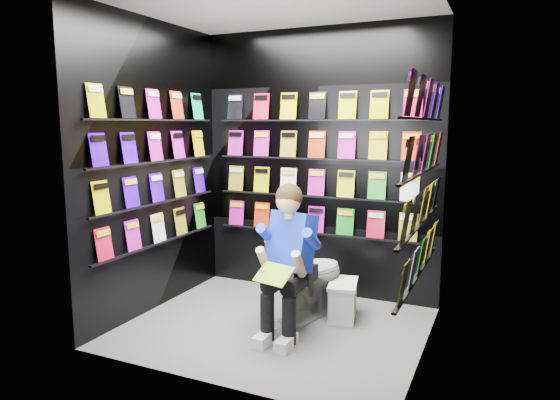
% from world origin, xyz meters
% --- Properties ---
extents(floor, '(2.40, 2.40, 0.00)m').
position_xyz_m(floor, '(0.00, 0.00, 0.00)').
color(floor, slate).
rests_on(floor, ground).
extents(ceiling, '(2.40, 2.40, 0.00)m').
position_xyz_m(ceiling, '(0.00, 0.00, 2.60)').
color(ceiling, white).
rests_on(ceiling, floor).
extents(wall_back, '(2.40, 0.04, 2.60)m').
position_xyz_m(wall_back, '(0.00, 1.00, 1.30)').
color(wall_back, black).
rests_on(wall_back, floor).
extents(wall_front, '(2.40, 0.04, 2.60)m').
position_xyz_m(wall_front, '(0.00, -1.00, 1.30)').
color(wall_front, black).
rests_on(wall_front, floor).
extents(wall_left, '(0.04, 2.00, 2.60)m').
position_xyz_m(wall_left, '(-1.20, 0.00, 1.30)').
color(wall_left, black).
rests_on(wall_left, floor).
extents(wall_right, '(0.04, 2.00, 2.60)m').
position_xyz_m(wall_right, '(1.20, 0.00, 1.30)').
color(wall_right, black).
rests_on(wall_right, floor).
extents(comics_back, '(2.10, 0.06, 1.37)m').
position_xyz_m(comics_back, '(0.00, 0.97, 1.31)').
color(comics_back, '#B9310E').
rests_on(comics_back, wall_back).
extents(comics_left, '(0.06, 1.70, 1.37)m').
position_xyz_m(comics_left, '(-1.17, 0.00, 1.31)').
color(comics_left, '#B9310E').
rests_on(comics_left, wall_left).
extents(comics_right, '(0.06, 1.70, 1.37)m').
position_xyz_m(comics_right, '(1.17, 0.00, 1.31)').
color(comics_right, '#B9310E').
rests_on(comics_right, wall_right).
extents(toilet, '(0.59, 0.83, 0.73)m').
position_xyz_m(toilet, '(0.16, 0.38, 0.37)').
color(toilet, white).
rests_on(toilet, floor).
extents(longbox, '(0.30, 0.43, 0.30)m').
position_xyz_m(longbox, '(0.46, 0.43, 0.15)').
color(longbox, white).
rests_on(longbox, floor).
extents(longbox_lid, '(0.32, 0.46, 0.03)m').
position_xyz_m(longbox_lid, '(0.46, 0.43, 0.31)').
color(longbox_lid, white).
rests_on(longbox_lid, longbox).
extents(reader, '(0.64, 0.80, 1.29)m').
position_xyz_m(reader, '(0.16, -0.00, 0.74)').
color(reader, '#0A21C9').
rests_on(reader, toilet).
extents(held_comic, '(0.32, 0.23, 0.12)m').
position_xyz_m(held_comic, '(0.16, -0.35, 0.58)').
color(held_comic, green).
rests_on(held_comic, reader).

